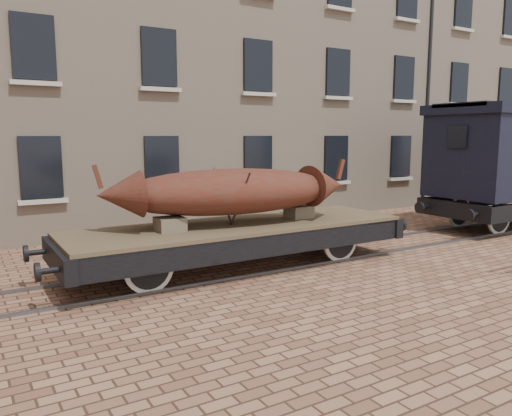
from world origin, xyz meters
TOP-DOWN VIEW (x-y plane):
  - ground at (0.00, 0.00)m, footprint 90.00×90.00m
  - warehouse_cream at (3.00, 9.99)m, footprint 40.00×10.19m
  - rail_track at (0.00, 0.00)m, footprint 30.00×1.52m
  - flatcar_wagon at (-2.52, -0.00)m, footprint 8.93×2.42m
  - iron_boat at (-2.73, 0.00)m, footprint 5.92×2.33m

SIDE VIEW (x-z plane):
  - ground at x=0.00m, z-range 0.00..0.00m
  - rail_track at x=0.00m, z-range 0.00..0.06m
  - flatcar_wagon at x=-2.52m, z-range 0.17..1.52m
  - iron_boat at x=-2.73m, z-range 1.09..2.54m
  - warehouse_cream at x=3.00m, z-range 0.00..14.00m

